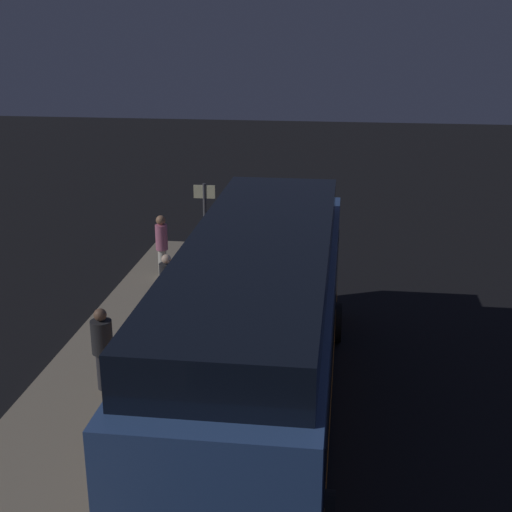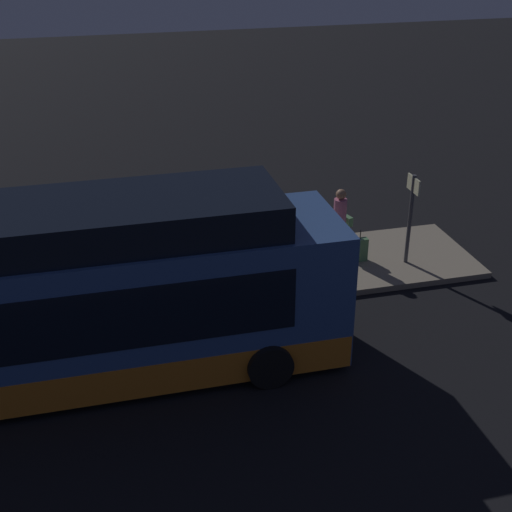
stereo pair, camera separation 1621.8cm
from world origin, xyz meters
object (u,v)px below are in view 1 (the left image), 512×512
object	(u,v)px
passenger_with_bags	(168,283)
passenger_boarding	(102,346)
bus_lead	(262,339)
passenger_waiting	(162,243)
sign_post	(205,214)
suitcase	(185,263)

from	to	relation	value
passenger_with_bags	passenger_boarding	bearing A→B (deg)	36.20
passenger_boarding	passenger_with_bags	size ratio (longest dim) A/B	1.07
bus_lead	passenger_waiting	distance (m)	7.81
sign_post	passenger_waiting	bearing A→B (deg)	148.21
passenger_boarding	passenger_waiting	world-z (taller)	passenger_waiting
sign_post	bus_lead	bearing A→B (deg)	-162.24
bus_lead	passenger_waiting	xyz separation A→B (m)	(6.90, 3.62, -0.53)
passenger_with_bags	suitcase	bearing A→B (deg)	-132.94
bus_lead	suitcase	world-z (taller)	bus_lead
passenger_waiting	suitcase	xyz separation A→B (m)	(0.35, -0.56, -0.68)
passenger_with_bags	passenger_waiting	bearing A→B (deg)	-120.75
passenger_boarding	passenger_waiting	size ratio (longest dim) A/B	0.94
passenger_with_bags	sign_post	size ratio (longest dim) A/B	0.66
passenger_with_bags	sign_post	world-z (taller)	sign_post
passenger_boarding	suitcase	bearing A→B (deg)	-124.79
passenger_boarding	suitcase	world-z (taller)	passenger_boarding
passenger_waiting	suitcase	distance (m)	0.95
passenger_boarding	suitcase	distance (m)	6.69
passenger_waiting	suitcase	size ratio (longest dim) A/B	2.09
passenger_waiting	suitcase	bearing A→B (deg)	17.30
bus_lead	sign_post	distance (m)	8.82
bus_lead	passenger_waiting	world-z (taller)	bus_lead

